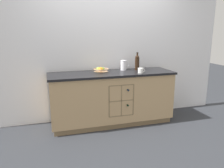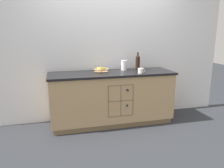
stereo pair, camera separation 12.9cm
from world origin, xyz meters
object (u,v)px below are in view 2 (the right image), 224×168
Objects in this scene: fruit_bowl at (101,70)px; standing_wine_bottle at (138,62)px; white_pitcher at (124,65)px; ceramic_mug at (141,71)px.

standing_wine_bottle is at bearing 0.30° from fruit_bowl.
white_pitcher is (0.43, 0.06, 0.05)m from fruit_bowl.
fruit_bowl is 1.47× the size of white_pitcher.
white_pitcher reaches higher than fruit_bowl.
ceramic_mug is (0.60, -0.28, 0.00)m from fruit_bowl.
ceramic_mug is (0.18, -0.34, -0.05)m from white_pitcher.
standing_wine_bottle reaches higher than fruit_bowl.
white_pitcher is at bearing 165.89° from standing_wine_bottle.
white_pitcher is 0.56× the size of standing_wine_bottle.
ceramic_mug is 0.39× the size of standing_wine_bottle.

